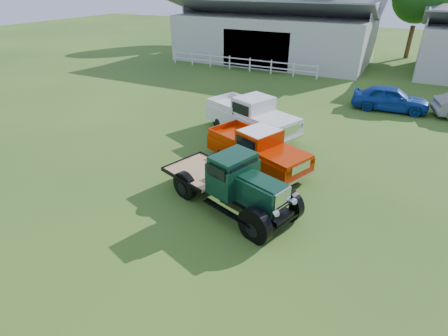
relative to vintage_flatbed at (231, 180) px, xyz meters
The scene contains 8 objects.
ground 1.42m from the vintage_flatbed, 148.05° to the right, with size 120.00×120.00×0.00m, color #2E4E1E.
shed_left 26.72m from the vintage_flatbed, 107.06° to the left, with size 18.80×10.20×5.60m, color #A9A696, non-canonical shape.
fence_rail 21.40m from the vintage_flatbed, 114.36° to the left, with size 14.20×0.16×1.20m, color white, non-canonical shape.
tree_c 32.94m from the vintage_flatbed, 82.67° to the left, with size 5.40×5.40×9.00m, color #1D3E0A, non-canonical shape.
vintage_flatbed is the anchor object (origin of this frame).
red_pickup 3.21m from the vintage_flatbed, 95.64° to the left, with size 4.87×1.87×1.78m, color #BB2501, non-canonical shape.
white_pickup 6.76m from the vintage_flatbed, 107.25° to the left, with size 5.41×2.10×1.99m, color silver, non-canonical shape.
misc_car_blue 14.55m from the vintage_flatbed, 73.68° to the left, with size 1.79×4.45×1.52m, color navy.
Camera 1 is at (5.48, -8.95, 7.26)m, focal length 28.00 mm.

